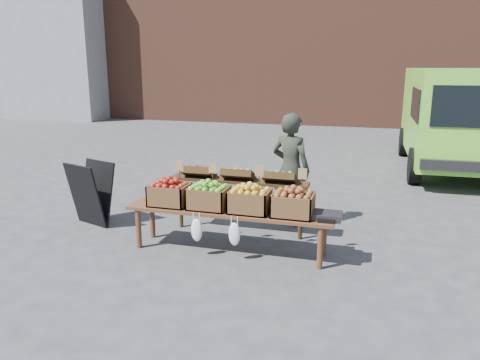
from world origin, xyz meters
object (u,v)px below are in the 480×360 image
(back_table, at_px, (238,198))
(display_bench, at_px, (229,231))
(crate_green_apples, at_px, (293,205))
(delivery_van, at_px, (459,121))
(crate_golden_apples, at_px, (170,195))
(crate_russet_pears, at_px, (209,198))
(crate_red_apples, at_px, (250,201))
(vendor, at_px, (291,170))
(chalkboard_sign, at_px, (91,193))
(weighing_scale, at_px, (328,216))

(back_table, distance_m, display_bench, 0.76)
(display_bench, height_order, crate_green_apples, crate_green_apples)
(delivery_van, distance_m, crate_golden_apples, 7.55)
(crate_russet_pears, bearing_deg, delivery_van, 58.28)
(crate_red_apples, bearing_deg, vendor, 78.24)
(display_bench, relative_size, crate_golden_apples, 5.40)
(chalkboard_sign, bearing_deg, back_table, 25.66)
(display_bench, bearing_deg, crate_red_apples, 0.00)
(chalkboard_sign, bearing_deg, crate_russet_pears, 6.50)
(back_table, relative_size, display_bench, 0.78)
(crate_russet_pears, height_order, crate_green_apples, same)
(chalkboard_sign, xyz_separation_m, crate_russet_pears, (2.06, -0.45, 0.22))
(delivery_van, bearing_deg, display_bench, -121.01)
(delivery_van, height_order, crate_red_apples, delivery_van)
(weighing_scale, bearing_deg, vendor, 117.90)
(crate_russet_pears, xyz_separation_m, crate_red_apples, (0.55, 0.00, 0.00))
(chalkboard_sign, distance_m, crate_green_apples, 3.20)
(back_table, bearing_deg, display_bench, -83.08)
(crate_russet_pears, bearing_deg, crate_green_apples, 0.00)
(vendor, relative_size, display_bench, 0.63)
(vendor, bearing_deg, crate_russet_pears, 77.28)
(chalkboard_sign, height_order, crate_russet_pears, chalkboard_sign)
(display_bench, bearing_deg, crate_green_apples, 0.00)
(crate_russet_pears, distance_m, crate_green_apples, 1.10)
(back_table, distance_m, crate_golden_apples, 1.05)
(delivery_van, xyz_separation_m, vendor, (-2.98, -4.83, -0.30))
(chalkboard_sign, relative_size, crate_russet_pears, 1.96)
(delivery_van, xyz_separation_m, chalkboard_sign, (-5.86, -5.70, -0.66))
(crate_golden_apples, height_order, crate_russet_pears, same)
(weighing_scale, bearing_deg, crate_russet_pears, 180.00)
(vendor, height_order, crate_red_apples, vendor)
(weighing_scale, bearing_deg, delivery_van, 69.69)
(delivery_van, bearing_deg, crate_green_apples, -114.89)
(display_bench, bearing_deg, delivery_van, 60.17)
(crate_russet_pears, bearing_deg, weighing_scale, 0.00)
(display_bench, bearing_deg, crate_golden_apples, 180.00)
(chalkboard_sign, relative_size, weighing_scale, 2.88)
(display_bench, distance_m, crate_golden_apples, 0.93)
(crate_golden_apples, bearing_deg, crate_red_apples, 0.00)
(crate_russet_pears, xyz_separation_m, weighing_scale, (1.52, 0.00, -0.10))
(display_bench, xyz_separation_m, crate_golden_apples, (-0.82, 0.00, 0.42))
(chalkboard_sign, xyz_separation_m, back_table, (2.25, 0.27, 0.03))
(vendor, distance_m, chalkboard_sign, 3.04)
(crate_golden_apples, xyz_separation_m, crate_green_apples, (1.65, 0.00, 0.00))
(display_bench, relative_size, crate_green_apples, 5.40)
(back_table, xyz_separation_m, crate_red_apples, (0.36, -0.72, 0.19))
(back_table, bearing_deg, crate_red_apples, -63.28)
(crate_red_apples, relative_size, crate_green_apples, 1.00)
(delivery_van, relative_size, vendor, 3.01)
(back_table, bearing_deg, delivery_van, 56.35)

